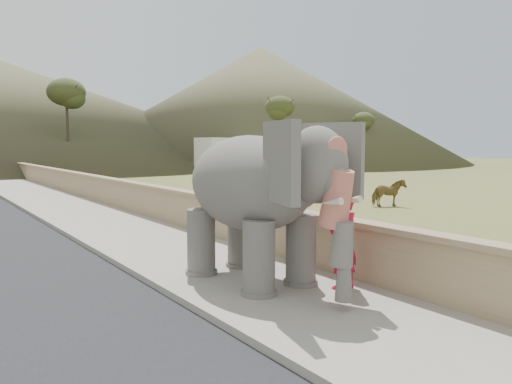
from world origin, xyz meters
The scene contains 10 objects.
ground centered at (0.00, 0.00, 0.00)m, with size 160.00×160.00×0.00m, color olive.
walkway centered at (0.00, 10.00, 0.07)m, with size 3.00×120.00×0.15m, color #9E9687.
parapet centered at (1.65, 10.00, 0.55)m, with size 0.30×120.00×1.10m, color tan.
cow centered at (11.05, 7.60, 0.57)m, with size 0.61×1.34×1.13m, color olive.
distant_car centered at (18.60, 35.72, 0.72)m, with size 1.70×4.23×1.44m, color silver.
bus_white centered at (21.38, 33.31, 1.55)m, with size 2.50×11.00×3.10m, color white.
bus_orange centered at (33.66, 33.34, 1.55)m, with size 2.50×11.00×3.10m, color gold.
hill_right centered at (36.00, 52.00, 8.00)m, with size 56.00×56.00×16.00m, color brown.
elephant_and_man centered at (0.02, 1.32, 1.49)m, with size 2.33×3.88×2.71m.
trees centered at (0.25, 27.15, 4.05)m, with size 48.23×42.06×8.90m.
Camera 1 is at (-4.89, -5.93, 2.57)m, focal length 35.00 mm.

